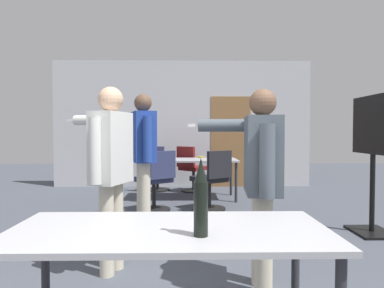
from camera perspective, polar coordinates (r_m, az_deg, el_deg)
back_wall at (r=7.81m, az=-1.41°, el=3.28°), size 5.83×0.12×2.86m
conference_table_near at (r=1.86m, az=-3.94°, el=-16.01°), size 1.66×0.74×0.74m
conference_table_far at (r=6.36m, az=-0.42°, el=-3.16°), size 1.76×0.80×0.74m
tv_screen at (r=4.71m, az=27.96°, el=-0.83°), size 0.44×0.94×1.69m
person_right_polo at (r=3.09m, az=-13.55°, el=-2.70°), size 0.70×0.74×1.64m
person_center_tall at (r=4.58m, az=-8.32°, el=-0.48°), size 0.93×0.68×1.75m
person_far_watching at (r=2.73m, az=11.34°, el=-4.41°), size 0.73×0.72×1.58m
office_chair_side_rolled at (r=5.44m, az=3.39°, el=-6.33°), size 0.66×0.68×0.95m
office_chair_near_pushed at (r=7.12m, az=-0.12°, el=-4.40°), size 0.68×0.69×0.95m
office_chair_far_right at (r=5.40m, az=-5.96°, el=-6.40°), size 0.67×0.68×0.95m
office_chair_far_left at (r=7.24m, az=-5.95°, el=-4.30°), size 0.54×0.60×0.95m
beer_bottle at (r=1.66m, az=1.49°, el=-9.07°), size 0.07×0.07×0.39m
drink_cup at (r=6.41m, az=3.50°, el=-1.97°), size 0.08×0.08×0.12m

